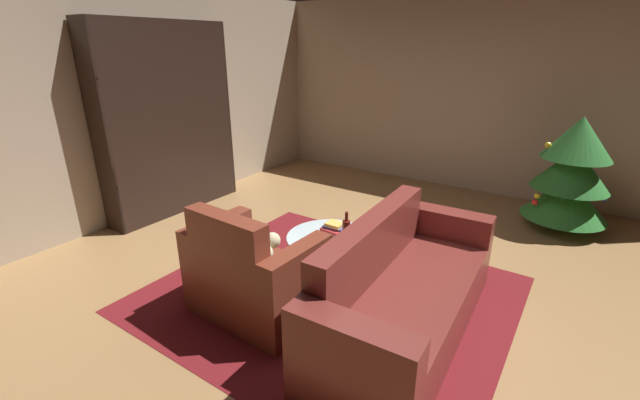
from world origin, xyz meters
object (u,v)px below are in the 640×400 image
bookshelf_unit (176,121)px  coffee_table (330,241)px  bottle_on_table (346,232)px  book_stack_on_table (334,230)px  couch_red (402,295)px  armchair_red (253,277)px  decorated_tree (572,173)px

bookshelf_unit → coffee_table: bearing=-11.6°
coffee_table → bottle_on_table: size_ratio=2.53×
book_stack_on_table → couch_red: bearing=-20.4°
armchair_red → couch_red: size_ratio=0.50×
bookshelf_unit → decorated_tree: size_ratio=1.75×
couch_red → decorated_tree: 2.86m
decorated_tree → coffee_table: bearing=-122.5°
coffee_table → decorated_tree: bearing=57.5°
bookshelf_unit → armchair_red: bearing=-27.7°
bookshelf_unit → coffee_table: (2.60, -0.53, -0.70)m
bookshelf_unit → book_stack_on_table: size_ratio=9.52×
book_stack_on_table → bottle_on_table: 0.23m
armchair_red → book_stack_on_table: armchair_red is taller
armchair_red → book_stack_on_table: 0.81m
couch_red → coffee_table: size_ratio=2.70×
couch_red → coffee_table: bearing=163.0°
book_stack_on_table → bottle_on_table: size_ratio=0.81×
coffee_table → book_stack_on_table: book_stack_on_table is taller
decorated_tree → bottle_on_table: bearing=-118.5°
bookshelf_unit → decorated_tree: bearing=25.0°
armchair_red → coffee_table: armchair_red is taller
bookshelf_unit → armchair_red: 2.75m
couch_red → bottle_on_table: 0.67m
coffee_table → bottle_on_table: bearing=-18.9°
couch_red → coffee_table: (-0.78, 0.24, 0.13)m
bookshelf_unit → bottle_on_table: 2.91m
bookshelf_unit → couch_red: (3.37, -0.77, -0.82)m
coffee_table → couch_red: bearing=-17.0°
bookshelf_unit → coffee_table: size_ratio=3.03×
bottle_on_table → decorated_tree: bearing=61.5°
bookshelf_unit → armchair_red: bookshelf_unit is taller
armchair_red → coffee_table: (0.27, 0.69, 0.10)m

